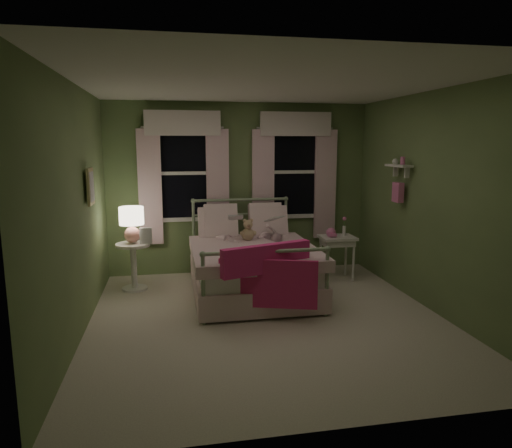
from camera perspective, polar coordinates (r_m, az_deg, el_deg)
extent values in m
plane|color=silver|center=(5.34, 1.49, -11.78)|extent=(4.20, 4.20, 0.00)
plane|color=white|center=(5.00, 1.63, 17.10)|extent=(4.20, 4.20, 0.00)
plane|color=#759157|center=(7.06, -2.03, 4.44)|extent=(4.00, 0.00, 4.00)
plane|color=#759157|center=(3.02, 9.94, -3.15)|extent=(4.00, 0.00, 4.00)
plane|color=#759157|center=(4.99, -21.53, 1.46)|extent=(0.00, 4.20, 4.20)
plane|color=#759157|center=(5.77, 21.40, 2.52)|extent=(0.00, 4.20, 4.20)
cube|color=white|center=(6.09, -0.55, -4.87)|extent=(1.44, 1.94, 0.26)
cube|color=white|center=(6.15, -0.55, -7.03)|extent=(1.54, 2.02, 0.30)
cube|color=white|center=(5.90, -0.30, -3.55)|extent=(1.58, 1.75, 0.14)
cylinder|color=#9EB793|center=(6.04, -7.05, -6.24)|extent=(0.04, 1.90, 0.04)
cylinder|color=#9EB793|center=(6.27, 5.70, -5.61)|extent=(0.04, 1.90, 0.04)
cylinder|color=#9EB793|center=(6.92, -7.77, -1.84)|extent=(0.04, 0.04, 1.15)
cylinder|color=#9EB793|center=(7.12, 3.72, -1.43)|extent=(0.04, 0.04, 1.15)
sphere|color=#9EB793|center=(6.82, -7.88, 2.89)|extent=(0.07, 0.07, 0.07)
sphere|color=#9EB793|center=(7.03, 3.77, 3.17)|extent=(0.07, 0.07, 0.07)
cylinder|color=#9EB793|center=(6.89, -1.97, 3.05)|extent=(1.42, 0.04, 0.04)
cylinder|color=#9EB793|center=(6.92, -1.96, 1.24)|extent=(1.38, 0.03, 0.03)
cylinder|color=#9EB793|center=(5.09, -6.60, -8.18)|extent=(0.04, 0.04, 0.80)
cylinder|color=#9EB793|center=(5.36, 8.83, -7.27)|extent=(0.04, 0.04, 0.80)
sphere|color=#9EB793|center=(4.98, -6.70, -3.80)|extent=(0.07, 0.07, 0.07)
sphere|color=#9EB793|center=(5.26, 8.95, -3.10)|extent=(0.07, 0.07, 0.07)
cylinder|color=#9EB793|center=(5.07, 1.35, -3.47)|extent=(1.42, 0.04, 0.04)
cube|color=white|center=(6.63, -4.85, -0.31)|extent=(0.55, 0.32, 0.57)
cube|color=white|center=(6.75, 1.59, -0.10)|extent=(0.55, 0.32, 0.57)
cube|color=white|center=(6.62, -4.43, 0.38)|extent=(0.48, 0.30, 0.51)
cube|color=white|center=(6.72, 1.17, 0.55)|extent=(0.48, 0.30, 0.51)
cube|color=#DF2B78|center=(5.09, 1.34, -4.35)|extent=(1.07, 0.45, 0.32)
cube|color=#D12969|center=(5.10, 1.50, -7.48)|extent=(1.06, 0.36, 0.55)
imported|color=#F7D1DD|center=(6.38, -3.74, 0.43)|extent=(0.30, 0.26, 0.71)
imported|color=#F7D1DD|center=(6.46, 1.19, 0.71)|extent=(0.42, 0.37, 0.74)
imported|color=beige|center=(6.13, -3.47, 0.40)|extent=(0.21, 0.14, 0.26)
imported|color=beige|center=(6.23, 1.66, 0.17)|extent=(0.23, 0.18, 0.26)
sphere|color=tan|center=(6.30, -1.03, -1.28)|extent=(0.18, 0.18, 0.18)
sphere|color=tan|center=(6.26, -1.01, -0.06)|extent=(0.13, 0.13, 0.13)
sphere|color=tan|center=(6.24, -1.42, 0.42)|extent=(0.05, 0.05, 0.05)
sphere|color=tan|center=(6.25, -0.60, 0.45)|extent=(0.05, 0.05, 0.05)
sphere|color=tan|center=(6.26, -1.71, -1.18)|extent=(0.07, 0.07, 0.07)
sphere|color=tan|center=(6.28, -0.27, -1.13)|extent=(0.07, 0.07, 0.07)
sphere|color=#8C6B51|center=(6.20, -0.92, -0.19)|extent=(0.04, 0.04, 0.04)
cylinder|color=white|center=(6.41, -15.15, -2.53)|extent=(0.46, 0.46, 0.04)
cylinder|color=white|center=(6.49, -15.03, -5.20)|extent=(0.08, 0.08, 0.60)
cylinder|color=white|center=(6.57, -14.91, -7.77)|extent=(0.34, 0.34, 0.03)
sphere|color=#DA8D81|center=(6.39, -15.21, -1.30)|extent=(0.22, 0.22, 0.22)
cylinder|color=pink|center=(6.37, -15.26, -0.24)|extent=(0.03, 0.03, 0.13)
cylinder|color=#FFEAC6|center=(6.34, -15.31, 1.01)|extent=(0.33, 0.33, 0.24)
imported|color=beige|center=(6.32, -14.31, -2.40)|extent=(0.17, 0.23, 0.02)
cube|color=white|center=(6.77, 10.14, -1.69)|extent=(0.50, 0.40, 0.04)
cube|color=white|center=(6.78, 10.12, -2.27)|extent=(0.44, 0.34, 0.08)
cylinder|color=white|center=(6.64, 8.89, -4.72)|extent=(0.04, 0.04, 0.60)
cylinder|color=white|center=(6.78, 12.09, -4.52)|extent=(0.04, 0.04, 0.60)
cylinder|color=white|center=(6.91, 8.06, -4.11)|extent=(0.04, 0.04, 0.60)
cylinder|color=white|center=(7.05, 11.16, -3.93)|extent=(0.04, 0.04, 0.60)
sphere|color=pink|center=(6.72, 9.36, -1.06)|extent=(0.14, 0.14, 0.14)
cube|color=pink|center=(6.64, 9.62, -1.37)|extent=(0.10, 0.04, 0.04)
cylinder|color=white|center=(6.84, 10.95, -0.83)|extent=(0.05, 0.05, 0.14)
cylinder|color=#4C7F3F|center=(6.82, 10.99, 0.08)|extent=(0.01, 0.01, 0.12)
sphere|color=pink|center=(6.81, 11.00, 0.66)|extent=(0.06, 0.06, 0.06)
cube|color=black|center=(6.95, -9.01, 6.30)|extent=(0.76, 0.02, 1.35)
cube|color=white|center=(6.92, -9.16, 12.08)|extent=(0.84, 0.05, 0.06)
cube|color=white|center=(7.01, -8.85, 0.57)|extent=(0.84, 0.05, 0.06)
cube|color=white|center=(6.93, -12.33, 6.19)|extent=(0.06, 0.05, 1.40)
cube|color=white|center=(6.95, -5.69, 6.38)|extent=(0.06, 0.05, 1.40)
cube|color=white|center=(6.93, -9.00, 6.29)|extent=(0.76, 0.04, 0.05)
cube|color=white|center=(6.91, -13.11, 4.48)|extent=(0.34, 0.06, 1.70)
cube|color=silver|center=(6.93, -4.80, 4.72)|extent=(0.34, 0.06, 1.70)
cube|color=white|center=(6.86, -9.16, 12.35)|extent=(1.10, 0.08, 0.36)
cylinder|color=white|center=(6.90, -9.15, 11.84)|extent=(1.20, 0.03, 0.03)
cube|color=black|center=(7.20, 4.72, 6.51)|extent=(0.76, 0.02, 1.35)
cube|color=white|center=(7.18, 4.85, 12.09)|extent=(0.84, 0.05, 0.06)
cube|color=white|center=(7.26, 4.69, 0.98)|extent=(0.84, 0.05, 0.06)
cube|color=white|center=(7.09, 1.62, 6.49)|extent=(0.06, 0.05, 1.40)
cube|color=white|center=(7.30, 7.82, 6.50)|extent=(0.06, 0.05, 1.40)
cube|color=white|center=(7.18, 4.77, 6.50)|extent=(0.76, 0.04, 0.05)
cube|color=white|center=(7.04, 0.90, 4.83)|extent=(0.34, 0.06, 1.70)
cube|color=silver|center=(7.30, 8.64, 4.91)|extent=(0.34, 0.06, 1.70)
cube|color=white|center=(7.11, 4.99, 12.35)|extent=(1.10, 0.08, 0.36)
cylinder|color=white|center=(7.15, 4.90, 11.86)|extent=(1.20, 0.03, 0.03)
cube|color=white|center=(6.28, 17.40, 6.97)|extent=(0.15, 0.50, 0.03)
cube|color=white|center=(6.17, 18.34, 6.13)|extent=(0.06, 0.03, 0.14)
cube|color=white|center=(6.44, 17.06, 6.34)|extent=(0.06, 0.03, 0.14)
cylinder|color=pink|center=(6.19, 17.87, 7.56)|extent=(0.06, 0.06, 0.10)
sphere|color=white|center=(6.37, 17.00, 7.48)|extent=(0.08, 0.08, 0.08)
cube|color=pink|center=(6.31, 17.32, 3.80)|extent=(0.08, 0.18, 0.26)
cube|color=beige|center=(5.55, -20.00, 4.42)|extent=(0.03, 0.32, 0.42)
cube|color=silver|center=(5.54, -19.85, 4.43)|extent=(0.01, 0.25, 0.34)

